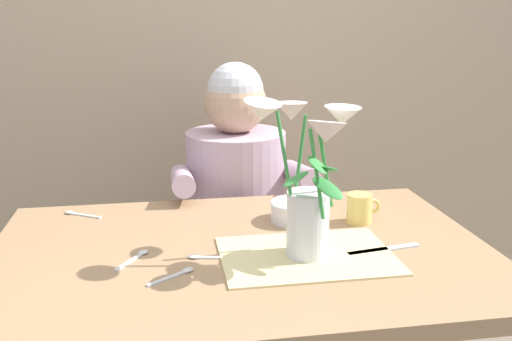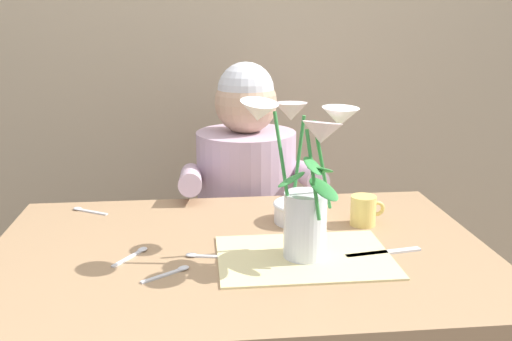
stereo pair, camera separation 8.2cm
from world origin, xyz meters
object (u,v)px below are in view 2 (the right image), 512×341
at_px(seated_person, 247,226).
at_px(ceramic_bowl, 298,211).
at_px(flower_vase, 304,181).
at_px(dinner_knife, 383,253).
at_px(coffee_cup, 364,210).

relative_size(seated_person, ceramic_bowl, 8.35).
bearing_deg(flower_vase, seated_person, 95.79).
height_order(flower_vase, dinner_knife, flower_vase).
relative_size(seated_person, dinner_knife, 5.97).
bearing_deg(dinner_knife, ceramic_bowl, 115.88).
relative_size(ceramic_bowl, coffee_cup, 1.46).
distance_m(seated_person, coffee_cup, 0.60).
relative_size(dinner_knife, coffee_cup, 2.04).
relative_size(seated_person, flower_vase, 3.06).
bearing_deg(ceramic_bowl, flower_vase, -97.47).
relative_size(seated_person, coffee_cup, 12.20).
bearing_deg(coffee_cup, ceramic_bowl, 166.76).
height_order(flower_vase, ceramic_bowl, flower_vase).
bearing_deg(seated_person, dinner_knife, -65.17).
height_order(seated_person, ceramic_bowl, seated_person).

